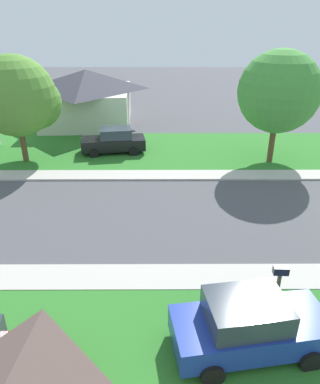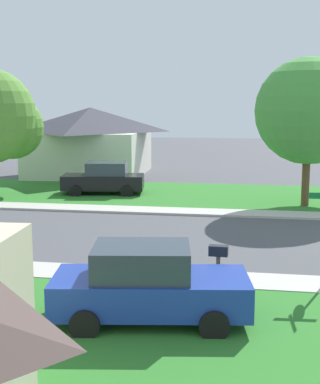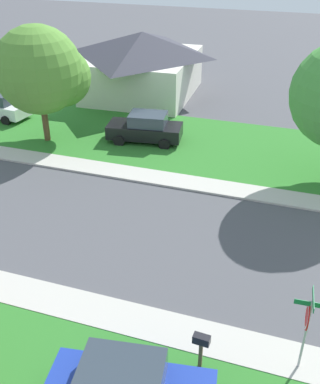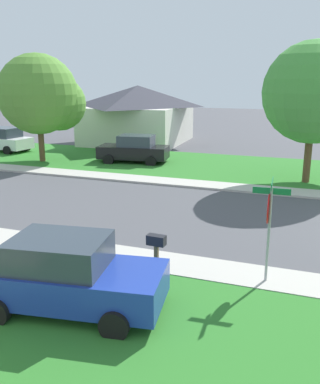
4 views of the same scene
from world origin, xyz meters
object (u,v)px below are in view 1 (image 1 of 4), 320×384
car_black_behind_trees (114,141)px  car_blue_kerbside_mid (249,325)px  tree_across_left (20,98)px  mailbox (280,275)px  house_right_setback (87,96)px  tree_sidewalk_near (280,94)px

car_black_behind_trees → car_blue_kerbside_mid: size_ratio=1.00×
car_black_behind_trees → tree_across_left: tree_across_left is taller
car_blue_kerbside_mid → mailbox: 2.44m
mailbox → car_blue_kerbside_mid: bearing=144.3°
house_right_setback → car_black_behind_trees: bearing=-158.9°
tree_across_left → house_right_setback: 10.03m
tree_across_left → mailbox: size_ratio=5.08×
car_black_behind_trees → house_right_setback: (8.18, 3.16, 1.50)m
tree_sidewalk_near → mailbox: bearing=164.9°
house_right_setback → mailbox: bearing=-156.1°
car_black_behind_trees → car_blue_kerbside_mid: bearing=-161.5°
car_black_behind_trees → house_right_setback: 8.90m
car_blue_kerbside_mid → mailbox: car_blue_kerbside_mid is taller
tree_sidewalk_near → mailbox: size_ratio=5.32×
car_black_behind_trees → house_right_setback: house_right_setback is taller
car_blue_kerbside_mid → tree_sidewalk_near: (14.98, -4.93, 3.47)m
tree_sidewalk_near → mailbox: (-13.01, 3.51, -3.33)m
tree_across_left → tree_sidewalk_near: size_ratio=0.96×
car_black_behind_trees → car_blue_kerbside_mid: (-16.59, -5.53, 0.00)m
tree_across_left → mailbox: tree_across_left is taller
tree_across_left → mailbox: (-13.17, -12.36, -3.05)m
car_black_behind_trees → tree_across_left: 6.44m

